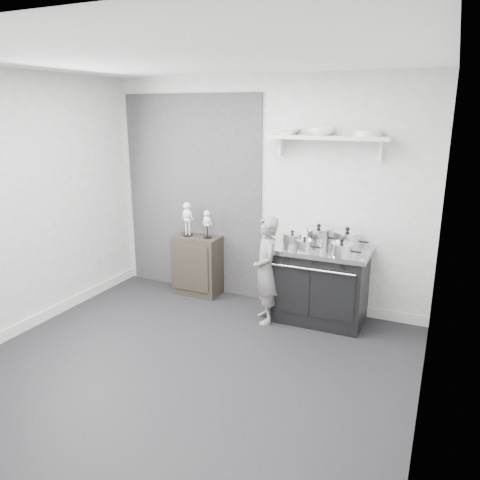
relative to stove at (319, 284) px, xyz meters
name	(u,v)px	position (x,y,z in m)	size (l,w,h in m)	color
ground	(189,365)	(-0.83, -1.48, -0.43)	(4.00, 4.00, 0.00)	black
room_shell	(183,188)	(-0.92, -1.33, 1.21)	(4.02, 3.62, 2.71)	#ADADAA
wall_shelf	(328,139)	(-0.03, 0.20, 1.58)	(1.30, 0.26, 0.24)	silver
stove	(319,284)	(0.00, 0.00, 0.00)	(1.06, 0.66, 0.85)	black
side_cabinet	(198,265)	(-1.63, 0.13, -0.05)	(0.59, 0.34, 0.76)	black
child	(266,270)	(-0.53, -0.28, 0.17)	(0.44, 0.29, 1.20)	slate
pot_front_left	(292,240)	(-0.31, -0.07, 0.50)	(0.29, 0.21, 0.18)	silver
pot_back_left	(318,236)	(-0.07, 0.13, 0.52)	(0.36, 0.28, 0.23)	silver
pot_back_right	(347,239)	(0.25, 0.12, 0.51)	(0.38, 0.30, 0.24)	silver
pot_front_right	(341,249)	(0.26, -0.20, 0.49)	(0.32, 0.23, 0.18)	silver
pot_front_center	(305,245)	(-0.14, -0.18, 0.48)	(0.27, 0.19, 0.15)	silver
skeleton_full	(187,216)	(-1.76, 0.13, 0.58)	(0.14, 0.09, 0.50)	beige
skeleton_torso	(207,222)	(-1.48, 0.13, 0.53)	(0.11, 0.07, 0.40)	beige
bowl_large	(287,132)	(-0.50, 0.19, 1.65)	(0.27, 0.27, 0.07)	white
bowl_small	(322,132)	(-0.10, 0.19, 1.65)	(0.26, 0.26, 0.08)	white
plate_stack	(368,133)	(0.38, 0.19, 1.64)	(0.27, 0.27, 0.06)	silver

